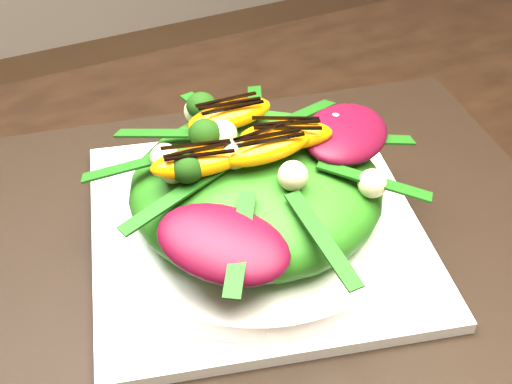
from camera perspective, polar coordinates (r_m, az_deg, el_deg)
name	(u,v)px	position (r m, az deg, el deg)	size (l,w,h in m)	color
placemat	(256,235)	(0.53, 0.00, -3.62)	(0.48, 0.37, 0.00)	black
plate_base	(256,229)	(0.52, 0.00, -3.08)	(0.25, 0.25, 0.01)	silver
salad_bowl	(256,216)	(0.52, 0.00, -2.01)	(0.23, 0.23, 0.02)	white
lettuce_mound	(256,187)	(0.50, 0.00, 0.39)	(0.18, 0.18, 0.06)	#296C14
radicchio_leaf	(346,133)	(0.50, 7.53, 4.87)	(0.09, 0.06, 0.02)	#490719
orange_segment	(244,121)	(0.50, -1.04, 5.95)	(0.07, 0.03, 0.02)	orange
broccoli_floret	(138,154)	(0.49, -9.82, 3.15)	(0.03, 0.03, 0.03)	#123309
macadamia_nut	(349,175)	(0.46, 7.76, 1.39)	(0.02, 0.02, 0.02)	beige
balsamic_drizzle	(243,110)	(0.49, -1.05, 6.84)	(0.04, 0.00, 0.00)	black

